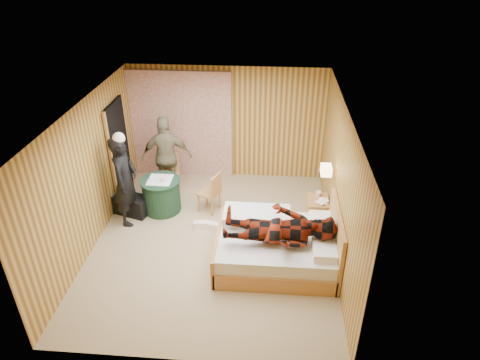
# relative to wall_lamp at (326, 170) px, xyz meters

# --- Properties ---
(floor) EXTENTS (4.20, 5.00, 0.01)m
(floor) POSITION_rel_wall_lamp_xyz_m (-1.92, -0.45, -1.30)
(floor) COLOR tan
(floor) RESTS_ON ground
(ceiling) EXTENTS (4.20, 5.00, 0.01)m
(ceiling) POSITION_rel_wall_lamp_xyz_m (-1.92, -0.45, 1.20)
(ceiling) COLOR silver
(ceiling) RESTS_ON wall_back
(wall_back) EXTENTS (4.20, 0.02, 2.50)m
(wall_back) POSITION_rel_wall_lamp_xyz_m (-1.92, 2.05, -0.05)
(wall_back) COLOR tan
(wall_back) RESTS_ON floor
(wall_left) EXTENTS (0.02, 5.00, 2.50)m
(wall_left) POSITION_rel_wall_lamp_xyz_m (-4.02, -0.45, -0.05)
(wall_left) COLOR tan
(wall_left) RESTS_ON floor
(wall_right) EXTENTS (0.02, 5.00, 2.50)m
(wall_right) POSITION_rel_wall_lamp_xyz_m (0.18, -0.45, -0.05)
(wall_right) COLOR tan
(wall_right) RESTS_ON floor
(curtain) EXTENTS (2.20, 0.08, 2.40)m
(curtain) POSITION_rel_wall_lamp_xyz_m (-2.92, 1.98, -0.10)
(curtain) COLOR beige
(curtain) RESTS_ON floor
(doorway) EXTENTS (0.06, 0.90, 2.05)m
(doorway) POSITION_rel_wall_lamp_xyz_m (-3.98, 0.95, -0.28)
(doorway) COLOR black
(doorway) RESTS_ON floor
(wall_lamp) EXTENTS (0.26, 0.24, 0.16)m
(wall_lamp) POSITION_rel_wall_lamp_xyz_m (0.00, 0.00, 0.00)
(wall_lamp) COLOR gold
(wall_lamp) RESTS_ON wall_right
(bed) EXTENTS (1.97, 1.53, 1.05)m
(bed) POSITION_rel_wall_lamp_xyz_m (-0.80, -0.88, -1.00)
(bed) COLOR tan
(bed) RESTS_ON floor
(nightstand) EXTENTS (0.40, 0.54, 0.52)m
(nightstand) POSITION_rel_wall_lamp_xyz_m (-0.04, 0.27, -1.03)
(nightstand) COLOR tan
(nightstand) RESTS_ON floor
(round_table) EXTENTS (0.78, 0.78, 0.69)m
(round_table) POSITION_rel_wall_lamp_xyz_m (-3.08, 0.48, -0.95)
(round_table) COLOR #1C3D2B
(round_table) RESTS_ON floor
(chair_far) EXTENTS (0.42, 0.42, 0.93)m
(chair_far) POSITION_rel_wall_lamp_xyz_m (-3.08, 1.11, -0.76)
(chair_far) COLOR tan
(chair_far) RESTS_ON floor
(chair_near) EXTENTS (0.49, 0.49, 0.83)m
(chair_near) POSITION_rel_wall_lamp_xyz_m (-2.07, 0.52, -0.82)
(chair_near) COLOR tan
(chair_near) RESTS_ON floor
(duffel_bag) EXTENTS (0.75, 0.55, 0.38)m
(duffel_bag) POSITION_rel_wall_lamp_xyz_m (-3.64, 0.32, -1.11)
(duffel_bag) COLOR black
(duffel_bag) RESTS_ON floor
(sneaker_left) EXTENTS (0.29, 0.14, 0.12)m
(sneaker_left) POSITION_rel_wall_lamp_xyz_m (-2.21, -0.05, -1.24)
(sneaker_left) COLOR white
(sneaker_left) RESTS_ON floor
(sneaker_right) EXTENTS (0.31, 0.19, 0.13)m
(sneaker_right) POSITION_rel_wall_lamp_xyz_m (-1.99, -0.08, -1.24)
(sneaker_right) COLOR white
(sneaker_right) RESTS_ON floor
(woman_standing) EXTENTS (0.44, 0.66, 1.76)m
(woman_standing) POSITION_rel_wall_lamp_xyz_m (-3.60, 0.06, -0.42)
(woman_standing) COLOR black
(woman_standing) RESTS_ON floor
(man_at_table) EXTENTS (1.07, 0.58, 1.72)m
(man_at_table) POSITION_rel_wall_lamp_xyz_m (-3.08, 1.13, -0.44)
(man_at_table) COLOR #746B4D
(man_at_table) RESTS_ON floor
(man_on_bed) EXTENTS (0.86, 0.67, 1.77)m
(man_on_bed) POSITION_rel_wall_lamp_xyz_m (-0.77, -1.11, -0.35)
(man_on_bed) COLOR maroon
(man_on_bed) RESTS_ON bed
(book_lower) EXTENTS (0.21, 0.25, 0.02)m
(book_lower) POSITION_rel_wall_lamp_xyz_m (-0.04, 0.22, -0.77)
(book_lower) COLOR white
(book_lower) RESTS_ON nightstand
(book_upper) EXTENTS (0.27, 0.27, 0.02)m
(book_upper) POSITION_rel_wall_lamp_xyz_m (-0.04, 0.22, -0.75)
(book_upper) COLOR white
(book_upper) RESTS_ON nightstand
(cup_nightstand) EXTENTS (0.11, 0.11, 0.09)m
(cup_nightstand) POSITION_rel_wall_lamp_xyz_m (-0.04, 0.40, -0.73)
(cup_nightstand) COLOR white
(cup_nightstand) RESTS_ON nightstand
(cup_table) EXTENTS (0.15, 0.15, 0.10)m
(cup_table) POSITION_rel_wall_lamp_xyz_m (-2.98, 0.43, -0.56)
(cup_table) COLOR white
(cup_table) RESTS_ON round_table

